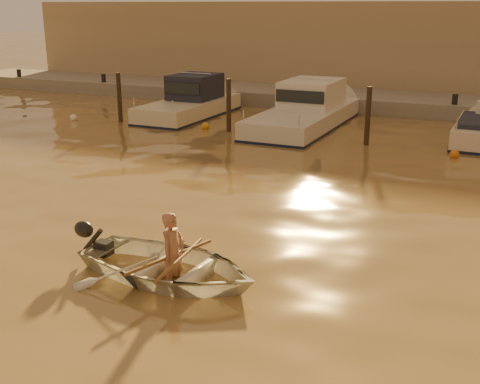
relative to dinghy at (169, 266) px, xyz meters
The scene contains 17 objects.
ground_plane 1.96m from the dinghy, 64.42° to the right, with size 160.00×160.00×0.00m, color brown.
dinghy is the anchor object (origin of this frame).
person 0.26m from the dinghy, ahead, with size 0.56×0.37×1.54m, color #A26B51.
outboard_motor 1.50m from the dinghy, behind, with size 0.90×0.40×0.70m, color black, non-canonical shape.
oar_port 0.31m from the dinghy, ahead, with size 0.06×0.06×2.10m, color brown.
oar_starboard 0.19m from the dinghy, ahead, with size 0.06×0.06×2.10m, color brown.
moored_boat_1 16.17m from the dinghy, 118.23° to the left, with size 2.23×6.64×1.75m, color beige, non-canonical shape.
moored_boat_2 14.44m from the dinghy, 99.41° to the left, with size 2.54×8.43×1.75m, color silver, non-canonical shape.
piling_0 15.45m from the dinghy, 128.73° to the left, with size 0.18×0.18×2.20m, color #2D2319.
piling_1 12.93m from the dinghy, 111.15° to the left, with size 0.18×0.18×2.20m, color #2D2319.
piling_2 12.08m from the dinghy, 86.96° to the left, with size 0.18×0.18×2.20m, color #2D2319.
fender_a 16.28m from the dinghy, 135.46° to the left, with size 0.30×0.30×0.30m, color white.
fender_b 13.45m from the dinghy, 115.26° to the left, with size 0.30×0.30×0.30m, color orange.
fender_c 10.76m from the dinghy, 99.05° to the left, with size 0.30×0.30×0.30m, color white.
fender_d 11.95m from the dinghy, 72.34° to the left, with size 0.30×0.30×0.30m, color orange.
quay 19.76m from the dinghy, 87.56° to the left, with size 52.00×4.00×1.00m, color gray.
waterfront_building 25.35m from the dinghy, 88.09° to the left, with size 46.00×7.00×4.80m, color #9E8466.
Camera 1 is at (4.40, -6.55, 4.64)m, focal length 45.00 mm.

